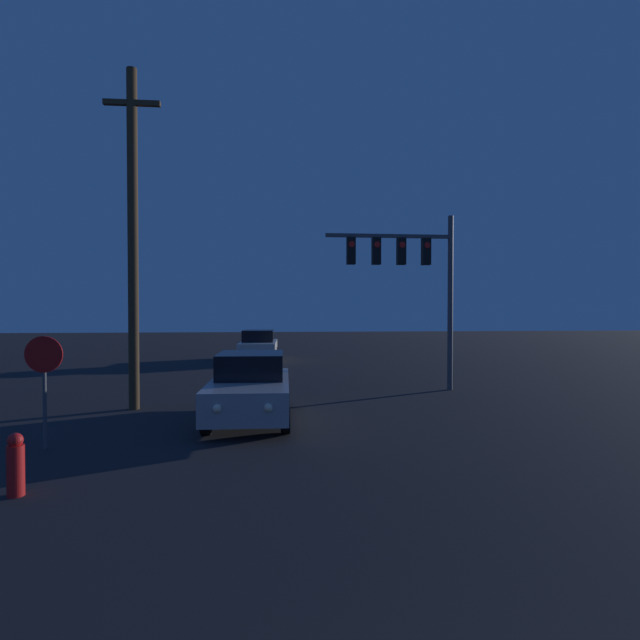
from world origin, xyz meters
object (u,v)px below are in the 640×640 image
at_px(car_far, 259,346).
at_px(stop_sign, 44,370).
at_px(utility_pole, 133,235).
at_px(fire_hydrant, 16,465).
at_px(traffic_signal_mast, 411,268).
at_px(car_near, 250,387).

xyz_separation_m(car_far, stop_sign, (-3.68, -16.65, 0.75)).
bearing_deg(utility_pole, stop_sign, -99.48).
bearing_deg(fire_hydrant, car_far, 81.12).
xyz_separation_m(traffic_signal_mast, stop_sign, (-9.09, -6.29, -2.58)).
bearing_deg(utility_pole, traffic_signal_mast, 15.89).
bearing_deg(utility_pole, fire_hydrant, -89.69).
distance_m(car_far, traffic_signal_mast, 12.15).
height_order(utility_pole, fire_hydrant, utility_pole).
height_order(car_far, traffic_signal_mast, traffic_signal_mast).
xyz_separation_m(car_near, car_far, (-0.22, 14.40, 0.00)).
height_order(car_near, car_far, same).
bearing_deg(stop_sign, traffic_signal_mast, 34.71).
height_order(car_far, fire_hydrant, car_far).
bearing_deg(car_near, traffic_signal_mast, -140.66).
distance_m(car_near, utility_pole, 5.39).
bearing_deg(traffic_signal_mast, utility_pole, -164.11).
bearing_deg(car_near, utility_pole, -25.46).
distance_m(stop_sign, utility_pole, 5.10).
relative_size(car_near, traffic_signal_mast, 0.76).
bearing_deg(car_near, car_far, -87.73).
xyz_separation_m(car_far, fire_hydrant, (-2.99, -19.16, -0.35)).
bearing_deg(traffic_signal_mast, car_near, -142.07).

